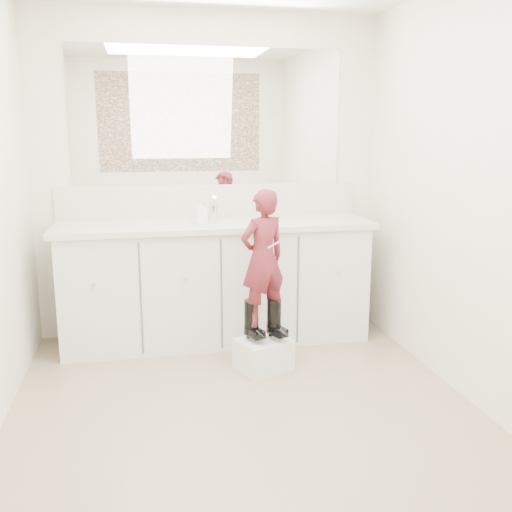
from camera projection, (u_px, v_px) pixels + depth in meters
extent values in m
plane|color=#897459|center=(247.00, 416.00, 3.14)|extent=(3.00, 3.00, 0.00)
plane|color=beige|center=(210.00, 177.00, 4.32)|extent=(2.60, 0.00, 2.60)
plane|color=beige|center=(354.00, 263.00, 1.45)|extent=(2.60, 0.00, 2.60)
plane|color=beige|center=(478.00, 193.00, 3.14)|extent=(0.00, 3.00, 3.00)
cube|color=silver|center=(216.00, 284.00, 4.22)|extent=(2.20, 0.55, 0.85)
cube|color=beige|center=(216.00, 225.00, 4.11)|extent=(2.28, 0.58, 0.04)
cube|color=beige|center=(211.00, 201.00, 4.35)|extent=(2.28, 0.03, 0.25)
cube|color=white|center=(209.00, 117.00, 4.22)|extent=(2.00, 0.02, 1.00)
cube|color=#472819|center=(359.00, 79.00, 1.36)|extent=(2.00, 0.01, 1.20)
cylinder|color=silver|center=(213.00, 213.00, 4.26)|extent=(0.08, 0.08, 0.10)
imported|color=beige|center=(270.00, 214.00, 4.24)|extent=(0.10, 0.10, 0.09)
imported|color=white|center=(201.00, 212.00, 4.06)|extent=(0.10, 0.10, 0.17)
cube|color=silver|center=(263.00, 354.00, 3.74)|extent=(0.40, 0.37, 0.20)
imported|color=#9D3037|center=(263.00, 258.00, 3.62)|extent=(0.38, 0.32, 0.88)
cylinder|color=pink|center=(277.00, 243.00, 3.53)|extent=(0.13, 0.06, 0.06)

